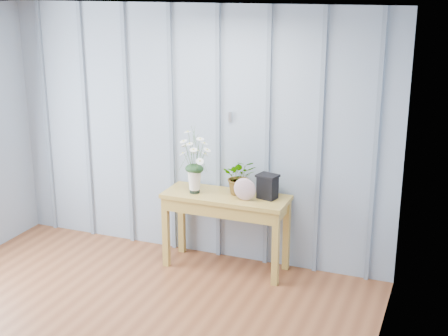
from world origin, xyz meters
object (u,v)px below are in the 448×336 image
at_px(felt_disc_vessel, 245,189).
at_px(daisy_vase, 194,154).
at_px(carved_box, 267,186).
at_px(sideboard, 226,206).

bearing_deg(felt_disc_vessel, daisy_vase, 177.36).
height_order(felt_disc_vessel, carved_box, carved_box).
xyz_separation_m(felt_disc_vessel, carved_box, (0.18, 0.13, 0.01)).
relative_size(sideboard, felt_disc_vessel, 5.56).
bearing_deg(carved_box, felt_disc_vessel, -144.29).
xyz_separation_m(daisy_vase, felt_disc_vessel, (0.52, -0.03, -0.28)).
bearing_deg(carved_box, sideboard, -172.98).
relative_size(sideboard, carved_box, 5.19).
distance_m(sideboard, carved_box, 0.46).
xyz_separation_m(sideboard, carved_box, (0.39, 0.05, 0.23)).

